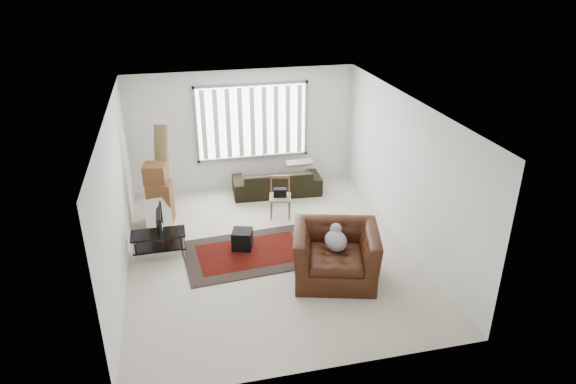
# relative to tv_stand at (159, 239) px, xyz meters

# --- Properties ---
(room) EXTENTS (6.00, 6.02, 2.71)m
(room) POSITION_rel_tv_stand_xyz_m (1.98, 0.19, 1.42)
(room) COLOR beige
(room) RESTS_ON ground
(persian_rug) EXTENTS (2.44, 1.72, 0.02)m
(persian_rug) POSITION_rel_tv_stand_xyz_m (1.57, -0.29, -0.33)
(persian_rug) COLOR black
(persian_rug) RESTS_ON ground
(tv_stand) EXTENTS (0.94, 0.42, 0.47)m
(tv_stand) POSITION_rel_tv_stand_xyz_m (0.00, 0.00, 0.00)
(tv_stand) COLOR black
(tv_stand) RESTS_ON ground
(tv) EXTENTS (0.10, 0.76, 0.44)m
(tv) POSITION_rel_tv_stand_xyz_m (0.00, -0.00, 0.35)
(tv) COLOR black
(tv) RESTS_ON tv_stand
(subwoofer) EXTENTS (0.44, 0.44, 0.35)m
(subwoofer) POSITION_rel_tv_stand_xyz_m (1.47, -0.08, -0.14)
(subwoofer) COLOR black
(subwoofer) RESTS_ON persian_rug
(moving_boxes) EXTENTS (0.58, 0.54, 1.24)m
(moving_boxes) POSITION_rel_tv_stand_xyz_m (0.03, 1.31, 0.24)
(moving_boxes) COLOR brown
(moving_boxes) RESTS_ON ground
(white_flatpack) EXTENTS (0.54, 0.32, 0.65)m
(white_flatpack) POSITION_rel_tv_stand_xyz_m (-0.01, 1.01, -0.01)
(white_flatpack) COLOR silver
(white_flatpack) RESTS_ON ground
(rolled_rug) EXTENTS (0.50, 0.91, 1.89)m
(rolled_rug) POSITION_rel_tv_stand_xyz_m (0.13, 1.62, 0.61)
(rolled_rug) COLOR brown
(rolled_rug) RESTS_ON ground
(sofa) EXTENTS (1.99, 0.94, 0.75)m
(sofa) POSITION_rel_tv_stand_xyz_m (2.58, 2.13, 0.04)
(sofa) COLOR black
(sofa) RESTS_ON ground
(side_chair) EXTENTS (0.52, 0.52, 0.81)m
(side_chair) POSITION_rel_tv_stand_xyz_m (2.43, 1.07, 0.11)
(side_chair) COLOR #8B755B
(side_chair) RESTS_ON ground
(armchair) EXTENTS (1.64, 1.52, 1.02)m
(armchair) POSITION_rel_tv_stand_xyz_m (2.83, -1.34, 0.17)
(armchair) COLOR #38190B
(armchair) RESTS_ON ground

